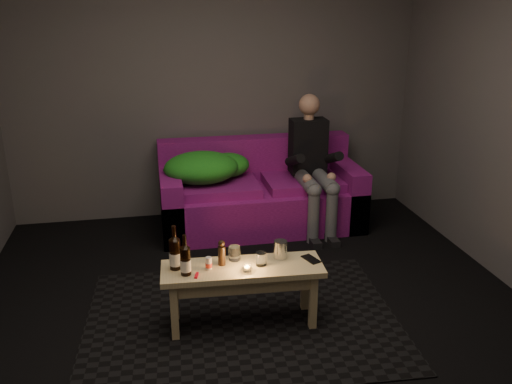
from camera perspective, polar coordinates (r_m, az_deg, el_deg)
floor at (r=3.73m, az=0.54°, el=-14.42°), size 4.50×4.50×0.00m
room at (r=3.58m, az=-0.93°, el=12.48°), size 4.50×4.50×4.50m
rug at (r=3.84m, az=-1.51°, el=-13.19°), size 2.21×1.66×0.01m
sofa at (r=5.26m, az=0.39°, el=-0.39°), size 1.90×0.85×0.82m
green_blanket at (r=5.08m, az=-5.35°, el=2.59°), size 0.83×0.57×0.28m
person at (r=5.12m, az=5.94°, el=3.19°), size 0.34×0.79×1.27m
coffee_table at (r=3.62m, az=-1.42°, el=-8.91°), size 1.08×0.40×0.43m
beer_bottle_a at (r=3.54m, az=-8.53°, el=-6.38°), size 0.08×0.08×0.30m
beer_bottle_b at (r=3.47m, az=-7.44°, el=-7.12°), size 0.07×0.07×0.27m
salt_shaker at (r=3.54m, az=-5.00°, el=-7.49°), size 0.04×0.04×0.09m
pepper_mill at (r=3.58m, az=-3.63°, el=-6.70°), size 0.05×0.05×0.13m
tumbler_back at (r=3.65m, az=-2.29°, el=-6.45°), size 0.10×0.10×0.10m
tealight at (r=3.51m, az=-0.95°, el=-8.04°), size 0.05×0.05×0.04m
tumbler_front at (r=3.58m, az=0.55°, el=-7.06°), size 0.09×0.09×0.09m
steel_cup at (r=3.67m, az=2.58°, el=-6.07°), size 0.12×0.12×0.12m
smartphone at (r=3.69m, az=5.80°, el=-7.04°), size 0.11×0.16×0.01m
red_lighter at (r=3.48m, az=-6.27°, el=-8.72°), size 0.04×0.07×0.01m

